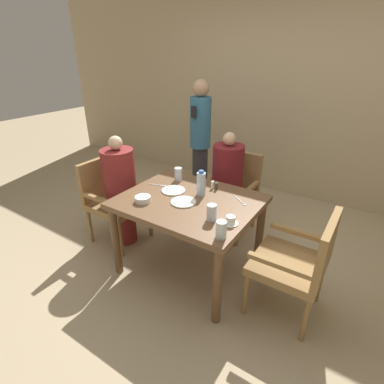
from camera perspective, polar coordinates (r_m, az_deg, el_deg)
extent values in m
plane|color=tan|center=(2.97, -0.51, -14.05)|extent=(16.00, 16.00, 0.00)
cube|color=tan|center=(4.29, 16.53, 18.10)|extent=(8.00, 0.06, 2.80)
cube|color=brown|center=(2.57, -0.57, -1.89)|extent=(1.15, 0.94, 0.05)
cylinder|color=brown|center=(2.80, -14.31, -9.07)|extent=(0.07, 0.07, 0.68)
cylinder|color=brown|center=(2.28, 4.83, -17.51)|extent=(0.07, 0.07, 0.68)
cylinder|color=brown|center=(3.30, -4.07, -2.45)|extent=(0.07, 0.07, 0.68)
cylinder|color=brown|center=(2.88, 12.76, -7.72)|extent=(0.07, 0.07, 0.68)
cube|color=olive|center=(3.23, -13.85, -2.23)|extent=(0.51, 0.51, 0.07)
cube|color=olive|center=(3.29, -17.14, 2.63)|extent=(0.05, 0.51, 0.42)
cube|color=olive|center=(3.31, -11.24, 1.72)|extent=(0.46, 0.04, 0.04)
cube|color=olive|center=(3.02, -17.31, -1.36)|extent=(0.46, 0.04, 0.04)
cylinder|color=olive|center=(3.34, -7.98, -5.23)|extent=(0.04, 0.04, 0.39)
cylinder|color=olive|center=(3.07, -13.46, -8.77)|extent=(0.04, 0.04, 0.39)
cylinder|color=olive|center=(3.61, -13.41, -3.14)|extent=(0.04, 0.04, 0.39)
cylinder|color=olive|center=(3.37, -18.84, -6.15)|extent=(0.04, 0.04, 0.39)
cylinder|color=maroon|center=(3.28, -12.76, -5.52)|extent=(0.24, 0.24, 0.46)
cylinder|color=maroon|center=(3.05, -13.69, 2.76)|extent=(0.32, 0.32, 0.57)
sphere|color=beige|center=(2.94, -14.40, 9.05)|extent=(0.13, 0.13, 0.13)
cube|color=olive|center=(3.31, 6.99, -0.89)|extent=(0.51, 0.51, 0.07)
cube|color=olive|center=(3.41, 8.99, 4.29)|extent=(0.51, 0.05, 0.42)
cube|color=olive|center=(3.16, 10.93, 0.59)|extent=(0.04, 0.46, 0.04)
cube|color=olive|center=(3.34, 3.54, 2.47)|extent=(0.04, 0.46, 0.04)
cylinder|color=olive|center=(3.16, 8.57, -7.15)|extent=(0.04, 0.04, 0.39)
cylinder|color=olive|center=(3.34, 1.59, -4.93)|extent=(0.04, 0.04, 0.39)
cylinder|color=olive|center=(3.52, 11.70, -3.74)|extent=(0.04, 0.04, 0.39)
cylinder|color=olive|center=(3.68, 5.26, -1.92)|extent=(0.04, 0.04, 0.39)
cylinder|color=maroon|center=(3.35, 6.35, -4.26)|extent=(0.24, 0.24, 0.46)
cylinder|color=maroon|center=(3.13, 6.80, 3.87)|extent=(0.32, 0.32, 0.56)
sphere|color=tan|center=(3.02, 7.15, 10.00)|extent=(0.13, 0.13, 0.13)
cube|color=olive|center=(2.43, 17.72, -13.06)|extent=(0.51, 0.51, 0.07)
cube|color=olive|center=(2.26, 24.28, -9.77)|extent=(0.05, 0.51, 0.42)
cube|color=olive|center=(2.15, 16.42, -13.29)|extent=(0.46, 0.04, 0.04)
cube|color=olive|center=(2.53, 19.74, -7.35)|extent=(0.46, 0.04, 0.04)
cylinder|color=olive|center=(2.46, 10.12, -18.60)|extent=(0.04, 0.04, 0.39)
cylinder|color=olive|center=(2.79, 13.96, -12.89)|extent=(0.04, 0.04, 0.39)
cylinder|color=olive|center=(2.39, 20.74, -21.88)|extent=(0.04, 0.04, 0.39)
cylinder|color=olive|center=(2.72, 23.13, -15.50)|extent=(0.04, 0.04, 0.39)
cylinder|color=#2D2D33|center=(4.07, 1.51, 3.69)|extent=(0.20, 0.20, 0.74)
cylinder|color=teal|center=(3.87, 1.63, 13.07)|extent=(0.27, 0.27, 0.63)
sphere|color=tan|center=(3.80, 1.71, 19.19)|extent=(0.20, 0.20, 0.20)
cube|color=black|center=(3.70, 0.29, 14.98)|extent=(0.07, 0.01, 0.14)
cylinder|color=white|center=(2.51, -1.66, -1.90)|extent=(0.21, 0.21, 0.01)
cylinder|color=white|center=(2.71, -3.56, 0.29)|extent=(0.21, 0.21, 0.01)
cylinder|color=white|center=(2.23, 7.31, -5.95)|extent=(0.12, 0.12, 0.01)
cylinder|color=white|center=(2.21, 7.36, -5.24)|extent=(0.07, 0.07, 0.06)
cylinder|color=white|center=(2.54, -9.34, -1.35)|extent=(0.13, 0.13, 0.05)
cylinder|color=silver|center=(2.60, 1.76, 1.54)|extent=(0.08, 0.08, 0.21)
cylinder|color=#3359B2|center=(2.55, 1.79, 3.88)|extent=(0.04, 0.04, 0.02)
cylinder|color=silver|center=(2.91, -2.61, 3.42)|extent=(0.07, 0.07, 0.13)
cylinder|color=silver|center=(2.04, 5.59, -7.16)|extent=(0.07, 0.07, 0.13)
cylinder|color=silver|center=(2.24, 3.76, -3.92)|extent=(0.07, 0.07, 0.13)
cylinder|color=white|center=(2.75, 3.95, 1.35)|extent=(0.03, 0.03, 0.07)
cylinder|color=#4C3D2D|center=(2.73, 4.66, 1.13)|extent=(0.03, 0.03, 0.07)
cube|color=silver|center=(2.57, 9.07, -1.59)|extent=(0.12, 0.10, 0.00)
cube|color=silver|center=(2.51, 9.86, -2.34)|extent=(0.04, 0.04, 0.00)
cube|color=silver|center=(2.84, -6.76, 1.34)|extent=(0.15, 0.05, 0.00)
cube|color=silver|center=(2.81, -5.34, 1.17)|extent=(0.06, 0.03, 0.00)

